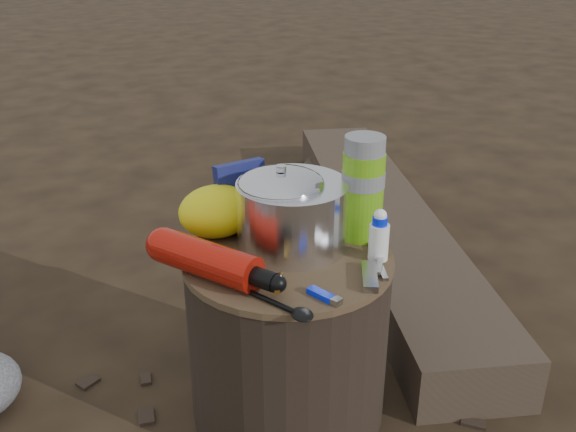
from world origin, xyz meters
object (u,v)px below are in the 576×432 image
object	(u,v)px
log_main	(382,225)
fuel_bottle	(207,260)
camping_pot	(281,209)
thermos	(363,188)
stump	(288,336)
travel_mug	(309,200)

from	to	relation	value
log_main	fuel_bottle	world-z (taller)	fuel_bottle
log_main	camping_pot	distance (m)	0.93
thermos	log_main	bearing A→B (deg)	55.80
fuel_bottle	camping_pot	bearing A→B (deg)	-16.06
stump	thermos	size ratio (longest dim) A/B	1.92
stump	camping_pot	distance (m)	0.28
thermos	stump	bearing A→B (deg)	-171.17
log_main	fuel_bottle	distance (m)	1.06
camping_pot	stump	bearing A→B (deg)	-93.18
stump	travel_mug	size ratio (longest dim) A/B	3.47
stump	fuel_bottle	world-z (taller)	fuel_bottle
camping_pot	log_main	bearing A→B (deg)	45.14
camping_pot	thermos	world-z (taller)	thermos
log_main	stump	bearing A→B (deg)	-118.66
travel_mug	stump	bearing A→B (deg)	-128.94
log_main	fuel_bottle	size ratio (longest dim) A/B	5.87
stump	log_main	xyz separation A→B (m)	(0.59, 0.63, -0.12)
stump	log_main	distance (m)	0.88
stump	camping_pot	size ratio (longest dim) A/B	2.50
fuel_bottle	thermos	bearing A→B (deg)	-28.01
camping_pot	fuel_bottle	world-z (taller)	camping_pot
stump	thermos	xyz separation A→B (m)	(0.18, 0.03, 0.31)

